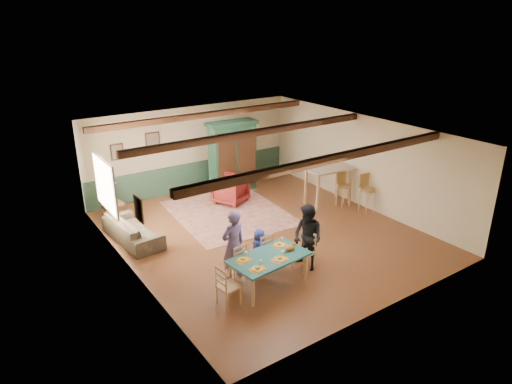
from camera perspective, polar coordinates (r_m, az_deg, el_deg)
floor at (r=11.99m, az=1.00°, el=-5.16°), size 8.00×8.00×0.00m
wall_back at (r=14.74m, az=-8.00°, el=5.36°), size 7.00×0.02×2.70m
wall_left at (r=9.99m, az=-15.61°, el=-3.05°), size 0.02×8.00×2.70m
wall_right at (r=13.67m, az=13.14°, el=3.75°), size 0.02×8.00×2.70m
ceiling at (r=11.05m, az=1.09°, el=7.48°), size 7.00×8.00×0.02m
wainscot_back at (r=14.99m, az=-7.79°, el=2.04°), size 6.95×0.03×0.90m
ceiling_beam_front at (r=9.36m, az=9.26°, el=4.08°), size 6.95×0.16×0.16m
ceiling_beam_mid at (r=11.39m, az=-0.08°, el=7.44°), size 6.95×0.16×0.16m
ceiling_beam_back at (r=13.57m, az=-6.35°, el=9.55°), size 6.95×0.16×0.16m
window_left at (r=11.45m, az=-18.41°, el=0.84°), size 0.06×1.60×1.30m
picture_left_wall at (r=9.32m, az=-14.44°, el=-2.05°), size 0.04×0.42×0.52m
picture_back_a at (r=14.09m, az=-12.79°, el=6.20°), size 0.45×0.04×0.55m
picture_back_b at (r=13.79m, az=-16.97°, el=4.82°), size 0.38×0.04×0.48m
dining_table at (r=9.65m, az=1.61°, el=-9.86°), size 1.73×1.08×0.68m
dining_chair_far_left at (r=9.84m, az=-2.56°, el=-8.60°), size 0.42×0.44×0.87m
dining_chair_far_right at (r=10.25m, az=0.69°, el=-7.29°), size 0.42×0.44×0.87m
dining_chair_end_left at (r=9.04m, az=-3.46°, el=-11.56°), size 0.44×0.42×0.87m
dining_chair_end_right at (r=10.25m, az=6.04°, el=-7.42°), size 0.44×0.42×0.87m
person_man at (r=9.73m, az=-2.86°, el=-6.62°), size 0.61×0.43×1.57m
person_woman at (r=10.16m, az=6.47°, el=-5.67°), size 0.64×0.79×1.51m
person_child at (r=10.28m, az=0.42°, el=-7.02°), size 0.48×0.34×0.92m
cat at (r=9.69m, az=4.23°, el=-6.91°), size 0.34×0.16×0.16m
place_setting_near_left at (r=9.02m, az=0.20°, el=-9.33°), size 0.39×0.31×0.11m
place_setting_near_center at (r=9.36m, az=3.00°, el=-8.13°), size 0.39×0.31×0.11m
place_setting_far_left at (r=9.33m, az=-1.63°, el=-8.24°), size 0.39×0.31×0.11m
place_setting_far_right at (r=9.90m, az=2.94°, el=-6.39°), size 0.39×0.31×0.11m
area_rug at (r=13.19m, az=-3.43°, el=-2.60°), size 3.21×3.73×0.01m
armoire at (r=14.56m, az=-2.96°, el=4.45°), size 1.63×0.71×2.26m
armchair at (r=13.80m, az=-3.25°, el=0.32°), size 1.20×1.21×0.82m
sofa at (r=11.91m, az=-15.16°, el=-4.55°), size 0.96×2.09×0.59m
end_table at (r=12.92m, az=-17.37°, el=-2.62°), size 0.57×0.57×0.63m
table_lamp at (r=12.70m, az=-17.66°, el=-0.15°), size 0.35×0.35×0.57m
counter_table at (r=13.81m, az=8.99°, el=0.80°), size 1.44×0.93×1.14m
bar_stool_left at (r=13.71m, az=10.89°, el=0.26°), size 0.41×0.44×1.02m
bar_stool_right at (r=13.42m, az=13.76°, el=-0.21°), size 0.41×0.45×1.12m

